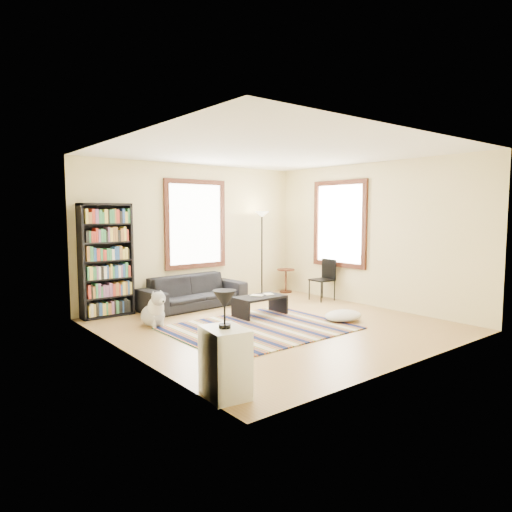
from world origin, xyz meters
TOP-DOWN VIEW (x-y plane):
  - floor at (0.00, 0.00)m, footprint 5.00×5.00m
  - ceiling at (0.00, 0.00)m, footprint 5.00×5.00m
  - wall_back at (0.00, 2.55)m, footprint 5.00×0.10m
  - wall_front at (0.00, -2.55)m, footprint 5.00×0.10m
  - wall_left at (-2.55, 0.00)m, footprint 0.10×5.00m
  - wall_right at (2.55, 0.00)m, footprint 0.10×5.00m
  - window_back at (0.00, 2.47)m, footprint 1.20×0.06m
  - window_right at (2.47, 0.80)m, footprint 0.06×1.20m
  - rug at (-0.35, -0.02)m, footprint 2.69×2.15m
  - sofa at (-0.31, 2.05)m, footprint 0.98×2.16m
  - bookshelf at (-1.92, 2.32)m, footprint 0.90×0.30m
  - coffee_table at (0.21, 0.65)m, footprint 1.01×0.75m
  - book_a at (0.11, 0.65)m, footprint 0.27×0.25m
  - book_b at (0.36, 0.70)m, footprint 0.22×0.25m
  - floor_cushion at (1.10, -0.51)m, footprint 0.83×0.71m
  - floor_lamp at (1.49, 2.15)m, footprint 0.38×0.38m
  - side_table at (2.20, 2.15)m, footprint 0.51×0.51m
  - folding_chair at (2.15, 0.97)m, footprint 0.44×0.42m
  - white_cabinet at (-2.30, -1.88)m, footprint 0.46×0.56m
  - table_lamp at (-2.30, -1.88)m, footprint 0.31×0.31m
  - dog at (-1.60, 1.19)m, footprint 0.44×0.60m

SIDE VIEW (x-z plane):
  - floor at x=0.00m, z-range -0.10..0.00m
  - rug at x=-0.35m, z-range 0.00..0.02m
  - floor_cushion at x=1.10m, z-range 0.00..0.18m
  - coffee_table at x=0.21m, z-range 0.00..0.36m
  - side_table at x=2.20m, z-range 0.00..0.54m
  - dog at x=-1.60m, z-range 0.00..0.58m
  - sofa at x=-0.31m, z-range 0.00..0.61m
  - white_cabinet at x=-2.30m, z-range 0.00..0.70m
  - book_b at x=0.36m, z-range 0.36..0.38m
  - book_a at x=0.11m, z-range 0.36..0.38m
  - folding_chair at x=2.15m, z-range 0.00..0.86m
  - table_lamp at x=-2.30m, z-range 0.70..1.08m
  - floor_lamp at x=1.49m, z-range 0.00..1.86m
  - bookshelf at x=-1.92m, z-range 0.00..2.00m
  - wall_back at x=0.00m, z-range 0.00..2.80m
  - wall_front at x=0.00m, z-range 0.00..2.80m
  - wall_left at x=-2.55m, z-range 0.00..2.80m
  - wall_right at x=2.55m, z-range 0.00..2.80m
  - window_back at x=0.00m, z-range 0.80..2.40m
  - window_right at x=2.47m, z-range 0.80..2.40m
  - ceiling at x=0.00m, z-range 2.80..2.90m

